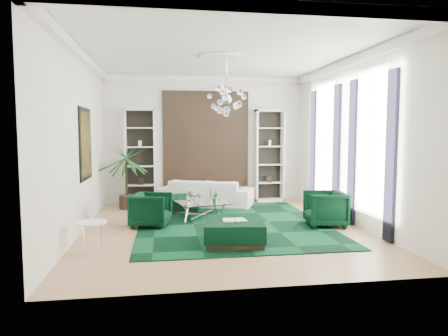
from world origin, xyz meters
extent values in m
cube|color=tan|center=(0.00, 0.00, -0.01)|extent=(6.00, 7.00, 0.02)
cube|color=white|center=(0.00, 0.00, 3.81)|extent=(6.00, 7.00, 0.02)
cube|color=silver|center=(0.00, 3.51, 1.90)|extent=(6.00, 0.02, 3.80)
cube|color=silver|center=(0.00, -3.51, 1.90)|extent=(6.00, 0.02, 3.80)
cube|color=silver|center=(-3.01, 0.00, 1.90)|extent=(0.02, 7.00, 3.80)
cube|color=silver|center=(3.01, 0.00, 1.90)|extent=(0.02, 7.00, 3.80)
cylinder|color=white|center=(0.00, 0.30, 3.77)|extent=(0.90, 0.90, 0.05)
cube|color=black|center=(0.00, 3.46, 1.90)|extent=(2.50, 0.06, 2.80)
cube|color=black|center=(-2.97, 0.60, 1.85)|extent=(0.04, 1.30, 1.60)
cube|color=white|center=(2.99, -0.90, 1.90)|extent=(0.03, 1.10, 2.90)
cube|color=black|center=(2.96, -1.68, 1.65)|extent=(0.07, 0.30, 3.25)
cube|color=black|center=(2.96, -0.12, 1.65)|extent=(0.07, 0.30, 3.25)
cube|color=white|center=(2.99, 1.50, 1.90)|extent=(0.03, 1.10, 2.90)
cube|color=black|center=(2.96, 0.72, 1.65)|extent=(0.07, 0.30, 3.25)
cube|color=black|center=(2.96, 2.28, 1.65)|extent=(0.07, 0.30, 3.25)
cube|color=black|center=(0.25, 0.33, 0.01)|extent=(4.20, 5.00, 0.02)
imported|color=white|center=(-0.06, 2.71, 0.38)|extent=(2.78, 1.91, 0.76)
imported|color=black|center=(-1.56, 0.36, 0.38)|extent=(1.00, 0.98, 0.75)
imported|color=black|center=(2.31, -0.19, 0.39)|extent=(0.97, 0.95, 0.79)
cube|color=black|center=(-0.95, 1.93, 0.21)|extent=(1.14, 1.14, 0.42)
cube|color=black|center=(0.03, -1.29, 0.22)|extent=(1.25, 1.25, 0.44)
cube|color=white|center=(0.03, -1.29, 0.46)|extent=(0.44, 0.30, 0.03)
cylinder|color=white|center=(-2.55, -1.42, 0.26)|extent=(0.57, 0.57, 0.52)
imported|color=#19591E|center=(-0.06, 0.83, 0.53)|extent=(0.17, 0.15, 0.25)
camera|label=1|loc=(-1.27, -8.60, 2.09)|focal=32.00mm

